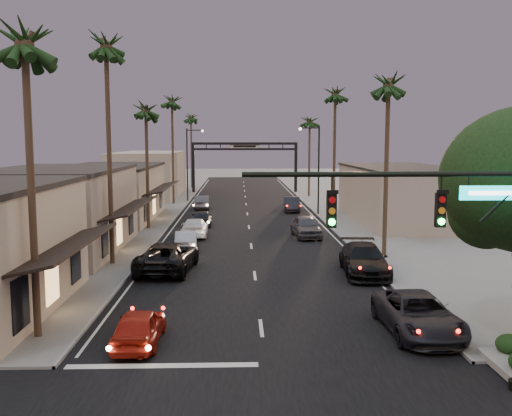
{
  "coord_description": "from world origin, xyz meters",
  "views": [
    {
      "loc": [
        -0.9,
        -12.34,
        7.58
      ],
      "look_at": [
        0.41,
        30.25,
        2.5
      ],
      "focal_mm": 40.0,
      "sensor_mm": 36.0,
      "label": 1
    }
  ],
  "objects": [
    {
      "name": "streetlight_left",
      "position": [
        -6.92,
        58.0,
        5.33
      ],
      "size": [
        2.13,
        0.3,
        9.0
      ],
      "color": "black",
      "rests_on": "ground"
    },
    {
      "name": "palm_rb",
      "position": [
        8.6,
        44.0,
        12.42
      ],
      "size": [
        3.2,
        3.2,
        14.2
      ],
      "color": "#38281C",
      "rests_on": "ground"
    },
    {
      "name": "oncoming_grey_far",
      "position": [
        -4.97,
        50.39,
        0.75
      ],
      "size": [
        1.9,
        4.66,
        1.5
      ],
      "primitive_type": "imported",
      "rotation": [
        0.0,
        0.0,
        3.21
      ],
      "color": "#46454A",
      "rests_on": "ground"
    },
    {
      "name": "streetlight_right",
      "position": [
        6.92,
        45.0,
        5.33
      ],
      "size": [
        2.13,
        0.3,
        9.0
      ],
      "color": "black",
      "rests_on": "ground"
    },
    {
      "name": "palm_ra",
      "position": [
        8.6,
        24.0,
        11.44
      ],
      "size": [
        3.2,
        3.2,
        13.2
      ],
      "color": "#38281C",
      "rests_on": "ground"
    },
    {
      "name": "ground",
      "position": [
        0.0,
        40.0,
        0.0
      ],
      "size": [
        200.0,
        200.0,
        0.0
      ],
      "primitive_type": "plane",
      "color": "slate",
      "rests_on": "ground"
    },
    {
      "name": "storefront_mid",
      "position": [
        -13.0,
        26.0,
        2.75
      ],
      "size": [
        8.0,
        14.0,
        5.5
      ],
      "primitive_type": "cube",
      "color": "gray",
      "rests_on": "ground"
    },
    {
      "name": "palm_far",
      "position": [
        -8.3,
        78.0,
        11.44
      ],
      "size": [
        3.2,
        3.2,
        13.2
      ],
      "color": "#38281C",
      "rests_on": "ground"
    },
    {
      "name": "sidewalk_right",
      "position": [
        9.5,
        52.0,
        0.06
      ],
      "size": [
        5.0,
        92.0,
        0.12
      ],
      "primitive_type": "cube",
      "color": "slate",
      "rests_on": "ground"
    },
    {
      "name": "traffic_signal",
      "position": [
        5.69,
        4.0,
        5.08
      ],
      "size": [
        8.51,
        0.22,
        7.8
      ],
      "color": "black",
      "rests_on": "ground"
    },
    {
      "name": "building_right",
      "position": [
        14.0,
        40.0,
        2.5
      ],
      "size": [
        8.0,
        18.0,
        5.0
      ],
      "primitive_type": "cube",
      "color": "gray",
      "rests_on": "ground"
    },
    {
      "name": "storefront_far",
      "position": [
        -13.0,
        42.0,
        2.5
      ],
      "size": [
        8.0,
        16.0,
        5.0
      ],
      "primitive_type": "cube",
      "color": "#B7A78B",
      "rests_on": "ground"
    },
    {
      "name": "curbside_grey",
      "position": [
        4.39,
        31.76,
        0.83
      ],
      "size": [
        2.3,
        5.02,
        1.67
      ],
      "primitive_type": "imported",
      "rotation": [
        0.0,
        0.0,
        0.07
      ],
      "color": "#414145",
      "rests_on": "ground"
    },
    {
      "name": "palm_lc",
      "position": [
        -8.6,
        36.0,
        10.47
      ],
      "size": [
        3.2,
        3.2,
        12.2
      ],
      "color": "#38281C",
      "rests_on": "ground"
    },
    {
      "name": "oncoming_pickup",
      "position": [
        -5.01,
        20.26,
        0.87
      ],
      "size": [
        3.48,
        6.49,
        1.73
      ],
      "primitive_type": "imported",
      "rotation": [
        0.0,
        0.0,
        3.04
      ],
      "color": "black",
      "rests_on": "ground"
    },
    {
      "name": "palm_la",
      "position": [
        -8.6,
        9.0,
        11.44
      ],
      "size": [
        3.2,
        3.2,
        13.2
      ],
      "color": "#38281C",
      "rests_on": "ground"
    },
    {
      "name": "oncoming_red",
      "position": [
        -4.62,
        8.29,
        0.68
      ],
      "size": [
        1.67,
        4.04,
        1.37
      ],
      "primitive_type": "imported",
      "rotation": [
        0.0,
        0.0,
        3.13
      ],
      "color": "#A0180B",
      "rests_on": "ground"
    },
    {
      "name": "curbside_black",
      "position": [
        6.2,
        19.12,
        0.86
      ],
      "size": [
        2.76,
        6.04,
        1.71
      ],
      "primitive_type": "imported",
      "rotation": [
        0.0,
        0.0,
        -0.06
      ],
      "color": "black",
      "rests_on": "ground"
    },
    {
      "name": "palm_lb",
      "position": [
        -8.6,
        22.0,
        13.39
      ],
      "size": [
        3.2,
        3.2,
        15.2
      ],
      "color": "#38281C",
      "rests_on": "ground"
    },
    {
      "name": "curbside_near",
      "position": [
        6.14,
        9.21,
        0.77
      ],
      "size": [
        2.67,
        5.62,
        1.55
      ],
      "primitive_type": "imported",
      "rotation": [
        0.0,
        0.0,
        0.02
      ],
      "color": "black",
      "rests_on": "ground"
    },
    {
      "name": "road",
      "position": [
        0.0,
        45.0,
        0.0
      ],
      "size": [
        14.0,
        120.0,
        0.02
      ],
      "primitive_type": "cube",
      "color": "black",
      "rests_on": "ground"
    },
    {
      "name": "arch",
      "position": [
        0.0,
        70.0,
        5.53
      ],
      "size": [
        15.2,
        0.4,
        7.27
      ],
      "color": "black",
      "rests_on": "ground"
    },
    {
      "name": "oncoming_silver",
      "position": [
        -4.54,
        26.77,
        0.68
      ],
      "size": [
        1.73,
        4.24,
        1.37
      ],
      "primitive_type": "imported",
      "rotation": [
        0.0,
        0.0,
        3.21
      ],
      "color": "#A8A8AD",
      "rests_on": "ground"
    },
    {
      "name": "palm_rc",
      "position": [
        8.6,
        64.0,
        10.47
      ],
      "size": [
        3.2,
        3.2,
        12.2
      ],
      "color": "#38281C",
      "rests_on": "ground"
    },
    {
      "name": "oncoming_white",
      "position": [
        -4.37,
        32.27,
        0.72
      ],
      "size": [
        2.13,
        5.02,
        1.44
      ],
      "primitive_type": "imported",
      "rotation": [
        0.0,
        0.0,
        3.16
      ],
      "color": "silver",
      "rests_on": "ground"
    },
    {
      "name": "oncoming_dgrey",
      "position": [
        -4.19,
        37.77,
        0.73
      ],
      "size": [
        1.84,
        4.33,
        1.46
      ],
      "primitive_type": "imported",
      "rotation": [
        0.0,
        0.0,
        3.17
      ],
      "color": "black",
      "rests_on": "ground"
    },
    {
      "name": "sidewalk_left",
      "position": [
        -9.5,
        52.0,
        0.06
      ],
      "size": [
        5.0,
        92.0,
        0.12
      ],
      "primitive_type": "cube",
      "color": "slate",
      "rests_on": "ground"
    },
    {
      "name": "palm_ld",
      "position": [
        -8.6,
        55.0,
        12.42
      ],
      "size": [
        3.2,
        3.2,
        14.2
      ],
      "color": "#38281C",
      "rests_on": "ground"
    },
    {
      "name": "curbside_far",
      "position": [
        4.78,
        47.96,
        0.77
      ],
      "size": [
        1.88,
        4.76,
        1.54
      ],
      "primitive_type": "imported",
      "rotation": [
        0.0,
        0.0,
        -0.06
      ],
      "color": "black",
      "rests_on": "ground"
    },
    {
      "name": "storefront_dist",
      "position": [
        -13.0,
        65.0,
        3.0
      ],
      "size": [
        8.0,
        20.0,
        6.0
      ],
      "primitive_type": "cube",
      "color": "gray",
      "rests_on": "ground"
    }
  ]
}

